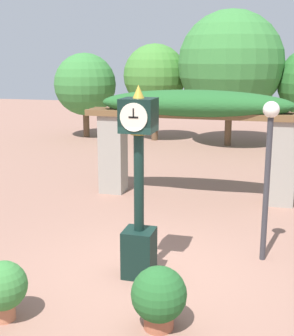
% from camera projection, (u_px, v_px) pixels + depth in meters
% --- Properties ---
extents(ground_plane, '(60.00, 60.00, 0.00)m').
position_uv_depth(ground_plane, '(148.00, 273.00, 7.80)').
color(ground_plane, '#8E6656').
extents(pedestal_clock, '(0.51, 0.56, 3.11)m').
position_uv_depth(pedestal_clock, '(139.00, 193.00, 7.41)').
color(pedestal_clock, black).
rests_on(pedestal_clock, ground).
extents(pergola, '(5.53, 1.22, 2.75)m').
position_uv_depth(pergola, '(195.00, 119.00, 11.60)').
color(pergola, gray).
rests_on(pergola, ground).
extents(potted_plant_near_left, '(0.74, 0.74, 0.86)m').
position_uv_depth(potted_plant_near_left, '(159.00, 296.00, 6.12)').
color(potted_plant_near_left, '#9E563D').
rests_on(potted_plant_near_left, ground).
extents(potted_plant_near_right, '(0.67, 0.67, 0.84)m').
position_uv_depth(potted_plant_near_right, '(3.00, 287.00, 6.31)').
color(potted_plant_near_right, '#B26B4C').
rests_on(potted_plant_near_right, ground).
extents(lamp_post, '(0.28, 0.28, 2.81)m').
position_uv_depth(lamp_post, '(269.00, 154.00, 7.91)').
color(lamp_post, '#333338').
rests_on(lamp_post, ground).
extents(tree_line, '(15.81, 4.26, 5.38)m').
position_uv_depth(tree_line, '(264.00, 72.00, 18.30)').
color(tree_line, brown).
rests_on(tree_line, ground).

